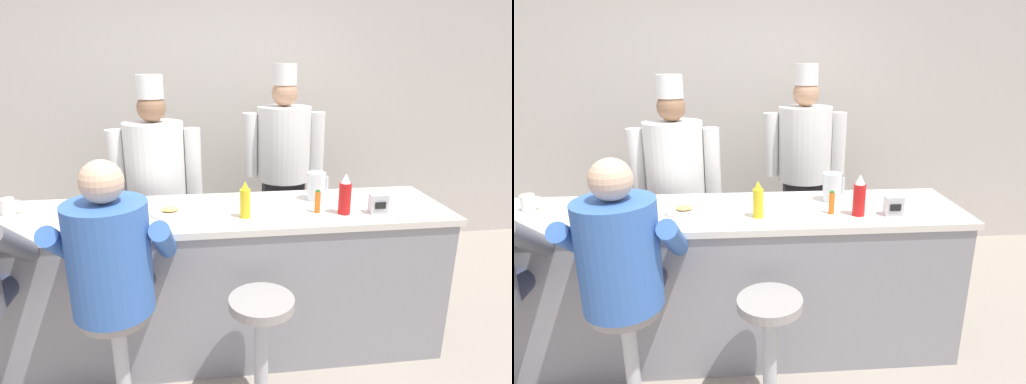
# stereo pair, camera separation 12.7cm
# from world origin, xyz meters

# --- Properties ---
(ground_plane) EXTENTS (20.00, 20.00, 0.00)m
(ground_plane) POSITION_xyz_m (0.00, 0.00, 0.00)
(ground_plane) COLOR #9E9384
(wall_back) EXTENTS (10.00, 0.06, 2.70)m
(wall_back) POSITION_xyz_m (0.00, 2.02, 1.35)
(wall_back) COLOR beige
(wall_back) RESTS_ON ground_plane
(diner_counter) EXTENTS (3.02, 0.70, 0.97)m
(diner_counter) POSITION_xyz_m (0.00, 0.35, 0.49)
(diner_counter) COLOR gray
(diner_counter) RESTS_ON ground_plane
(ketchup_bottle_red) EXTENTS (0.07, 0.07, 0.25)m
(ketchup_bottle_red) POSITION_xyz_m (0.83, 0.20, 1.08)
(ketchup_bottle_red) COLOR red
(ketchup_bottle_red) RESTS_ON diner_counter
(mustard_bottle_yellow) EXTENTS (0.06, 0.06, 0.22)m
(mustard_bottle_yellow) POSITION_xyz_m (0.23, 0.21, 1.07)
(mustard_bottle_yellow) COLOR yellow
(mustard_bottle_yellow) RESTS_ON diner_counter
(hot_sauce_bottle_orange) EXTENTS (0.04, 0.04, 0.14)m
(hot_sauce_bottle_orange) POSITION_xyz_m (0.67, 0.23, 1.04)
(hot_sauce_bottle_orange) COLOR orange
(hot_sauce_bottle_orange) RESTS_ON diner_counter
(water_pitcher_clear) EXTENTS (0.14, 0.12, 0.19)m
(water_pitcher_clear) POSITION_xyz_m (0.73, 0.48, 1.06)
(water_pitcher_clear) COLOR silver
(water_pitcher_clear) RESTS_ON diner_counter
(breakfast_plate) EXTENTS (0.23, 0.23, 0.05)m
(breakfast_plate) POSITION_xyz_m (-0.21, 0.32, 0.98)
(breakfast_plate) COLOR white
(breakfast_plate) RESTS_ON diner_counter
(cereal_bowl) EXTENTS (0.17, 0.17, 0.06)m
(cereal_bowl) POSITION_xyz_m (-0.58, 0.18, 1.00)
(cereal_bowl) COLOR #4C7FB7
(cereal_bowl) RESTS_ON diner_counter
(coffee_mug_white) EXTENTS (0.13, 0.08, 0.10)m
(coffee_mug_white) POSITION_xyz_m (-1.17, 0.44, 1.02)
(coffee_mug_white) COLOR white
(coffee_mug_white) RESTS_ON diner_counter
(napkin_dispenser_chrome) EXTENTS (0.11, 0.07, 0.12)m
(napkin_dispenser_chrome) POSITION_xyz_m (1.04, 0.18, 1.03)
(napkin_dispenser_chrome) COLOR silver
(napkin_dispenser_chrome) RESTS_ON diner_counter
(diner_seated_blue) EXTENTS (0.59, 0.58, 1.44)m
(diner_seated_blue) POSITION_xyz_m (-0.46, -0.22, 0.92)
(diner_seated_blue) COLOR #B2B5BA
(diner_seated_blue) RESTS_ON ground_plane
(empty_stool_round) EXTENTS (0.34, 0.34, 0.69)m
(empty_stool_round) POSITION_xyz_m (0.26, -0.25, 0.46)
(empty_stool_round) COLOR #B2B5BA
(empty_stool_round) RESTS_ON ground_plane
(cook_in_whites_near) EXTENTS (0.69, 0.44, 1.76)m
(cook_in_whites_near) POSITION_xyz_m (-0.36, 1.04, 0.97)
(cook_in_whites_near) COLOR #232328
(cook_in_whites_near) RESTS_ON ground_plane
(cook_in_whites_far) EXTENTS (0.71, 0.46, 1.83)m
(cook_in_whites_far) POSITION_xyz_m (0.70, 1.44, 1.01)
(cook_in_whites_far) COLOR #232328
(cook_in_whites_far) RESTS_ON ground_plane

